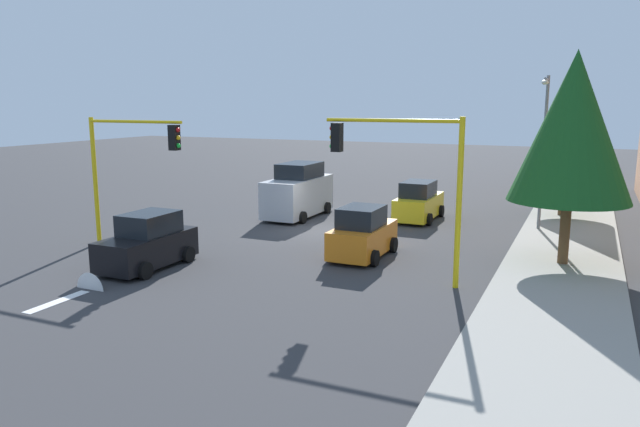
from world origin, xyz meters
TOP-DOWN VIEW (x-y plane):
  - ground_plane at (0.00, 0.00)m, footprint 120.00×120.00m
  - sidewalk_kerb at (-5.00, 10.50)m, footprint 80.00×4.00m
  - lane_arrow_near at (11.51, -3.00)m, footprint 2.40×1.10m
  - traffic_signal_near_right at (6.00, -5.63)m, footprint 0.36×4.59m
  - traffic_signal_near_left at (6.00, 5.66)m, footprint 0.36×4.59m
  - street_lamp_curbside at (-3.61, 9.20)m, footprint 2.15×0.28m
  - tree_roadside_near at (2.00, 10.50)m, footprint 4.17×4.17m
  - tree_roadside_mid at (-8.00, 10.00)m, footprint 3.39×3.39m
  - delivery_van_silver at (-2.72, -2.45)m, footprint 4.80×2.22m
  - car_orange at (3.61, 3.44)m, footprint 3.63×1.94m
  - car_black at (8.17, -3.04)m, footprint 3.82×1.99m
  - car_yellow at (-4.44, 3.45)m, footprint 4.03×1.93m

SIDE VIEW (x-z plane):
  - ground_plane at x=0.00m, z-range 0.00..0.00m
  - lane_arrow_near at x=11.51m, z-range -0.54..0.56m
  - sidewalk_kerb at x=-5.00m, z-range 0.00..0.15m
  - car_orange at x=3.61m, z-range -0.09..1.88m
  - car_black at x=8.17m, z-range -0.09..1.88m
  - car_yellow at x=-4.44m, z-range -0.09..1.88m
  - delivery_van_silver at x=-2.72m, z-range -0.11..2.67m
  - traffic_signal_near_right at x=6.00m, z-range 1.11..6.35m
  - traffic_signal_near_left at x=6.00m, z-range 1.14..6.55m
  - tree_roadside_mid at x=-8.00m, z-range 0.94..7.09m
  - street_lamp_curbside at x=-3.61m, z-range 0.85..7.85m
  - tree_roadside_near at x=2.00m, z-range 1.19..8.81m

